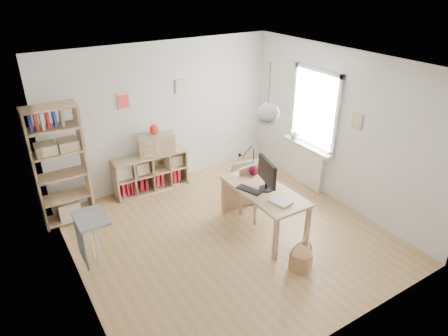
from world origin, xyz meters
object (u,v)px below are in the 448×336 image
desk (264,195)px  cube_shelf (149,175)px  tall_bookshelf (59,162)px  storage_chest (253,186)px  chair (254,189)px  drawer_chest (156,144)px  monitor (267,173)px

desk → cube_shelf: desk is taller
tall_bookshelf → storage_chest: bearing=-17.9°
cube_shelf → storage_chest: cube_shelf is taller
tall_bookshelf → chair: size_ratio=2.27×
chair → tall_bookshelf: bearing=145.4°
desk → drawer_chest: bearing=110.9°
desk → monitor: size_ratio=2.65×
cube_shelf → monitor: size_ratio=2.48×
chair → storage_chest: (0.35, 0.51, -0.30)m
storage_chest → monitor: (-0.46, -0.96, 0.82)m
desk → chair: chair is taller
desk → monitor: bearing=-18.3°
storage_chest → monitor: 1.35m
monitor → chair: bearing=90.6°
desk → storage_chest: desk is taller
cube_shelf → storage_chest: 1.99m
desk → drawer_chest: drawer_chest is taller
tall_bookshelf → storage_chest: tall_bookshelf is taller
cube_shelf → chair: size_ratio=1.59×
monitor → drawer_chest: size_ratio=0.85×
cube_shelf → tall_bookshelf: 1.77m
chair → drawer_chest: drawer_chest is taller
desk → drawer_chest: (-0.84, 2.19, 0.25)m
desk → cube_shelf: bearing=114.6°
chair → desk: bearing=-113.1°
tall_bookshelf → chair: (2.72, -1.51, -0.58)m
cube_shelf → chair: chair is taller
desk → tall_bookshelf: 3.27m
tall_bookshelf → drawer_chest: 1.77m
desk → cube_shelf: size_ratio=1.07×
storage_chest → drawer_chest: (-1.33, 1.24, 0.70)m
monitor → drawer_chest: 2.37m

